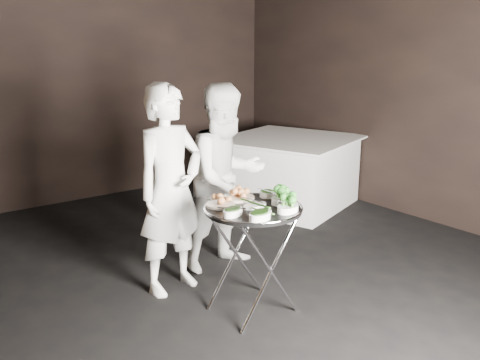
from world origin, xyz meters
TOP-DOWN VIEW (x-y plane):
  - floor at (0.00, 0.00)m, footprint 6.00×7.00m
  - wall_back at (0.00, 3.52)m, footprint 6.00×0.05m
  - wall_right at (3.02, 0.00)m, footprint 0.05×7.00m
  - tray_stand at (0.21, 0.01)m, footprint 0.53×0.45m
  - serving_tray at (0.21, 0.01)m, footprint 0.69×0.69m
  - potato_plate_a at (0.05, 0.16)m, footprint 0.21×0.21m
  - potato_plate_b at (0.25, 0.22)m, footprint 0.22×0.22m
  - greens_bowl at (0.45, 0.14)m, footprint 0.12×0.12m
  - asparagus_plate_a at (0.22, 0.00)m, footprint 0.20×0.12m
  - asparagus_plate_b at (0.17, -0.15)m, footprint 0.17×0.11m
  - spinach_bowl_a at (-0.00, -0.05)m, footprint 0.19×0.16m
  - spinach_bowl_b at (0.08, -0.22)m, footprint 0.21×0.17m
  - broccoli_bowl_a at (0.43, -0.04)m, footprint 0.22×0.18m
  - broccoli_bowl_b at (0.34, -0.21)m, footprint 0.21×0.17m
  - serving_utensils at (0.23, 0.07)m, footprint 0.58×0.41m
  - waiter_left at (-0.07, 0.67)m, footprint 0.64×0.48m
  - waiter_right at (0.53, 0.77)m, footprint 0.78×0.61m
  - dining_table at (2.16, 1.76)m, footprint 1.44×1.44m

SIDE VIEW (x-z plane):
  - floor at x=0.00m, z-range -0.05..0.00m
  - dining_table at x=2.16m, z-range 0.00..0.82m
  - tray_stand at x=0.21m, z-range 0.05..0.82m
  - serving_tray at x=0.21m, z-range 0.76..0.80m
  - waiter_right at x=0.53m, z-range 0.00..1.58m
  - asparagus_plate_b at x=0.17m, z-range 0.79..0.82m
  - asparagus_plate_a at x=0.22m, z-range 0.78..0.82m
  - waiter_left at x=-0.07m, z-range 0.00..1.61m
  - greens_bowl at x=0.45m, z-range 0.78..0.85m
  - spinach_bowl_a at x=0.00m, z-range 0.78..0.85m
  - potato_plate_a at x=0.05m, z-range 0.78..0.86m
  - broccoli_bowl_b at x=0.34m, z-range 0.78..0.86m
  - spinach_bowl_b at x=0.08m, z-range 0.78..0.86m
  - broccoli_bowl_a at x=0.43m, z-range 0.78..0.86m
  - potato_plate_b at x=0.25m, z-range 0.78..0.86m
  - serving_utensils at x=0.23m, z-range 0.83..0.84m
  - wall_back at x=0.00m, z-range 0.00..3.00m
  - wall_right at x=3.02m, z-range 0.00..3.00m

